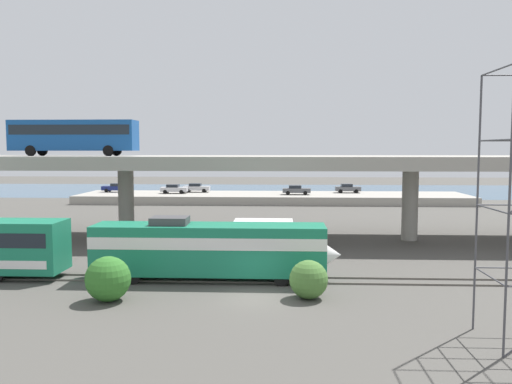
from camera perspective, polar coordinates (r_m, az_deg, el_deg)
The scene contains 16 objects.
ground_plane at distance 30.95m, azimuth 0.02°, elevation -11.47°, with size 260.00×260.00×0.00m, color #4C4944.
rail_strip_near at distance 34.06m, azimuth 0.29°, elevation -9.85°, with size 110.00×0.12×0.12m, color #59544C.
rail_strip_far at distance 35.51m, azimuth 0.40°, elevation -9.24°, with size 110.00×0.12×0.12m, color #59544C.
train_locomotive at distance 34.52m, azimuth -3.88°, elevation -6.04°, with size 16.22×3.04×4.18m.
highway_overpass at distance 49.72m, azimuth 1.13°, elevation 3.06°, with size 96.00×11.57×7.96m.
transit_bus_on_overpass at distance 53.32m, azimuth -19.23°, elevation 5.96°, with size 12.00×2.68×3.40m.
service_truck_east at distance 41.39m, azimuth -0.41°, elevation -5.00°, with size 6.80×2.46×3.04m.
pier_parking_lot at distance 85.07m, azimuth 1.80°, elevation -0.64°, with size 62.46×12.15×1.32m, color #9E998E.
parked_car_0 at distance 88.83m, azimuth -6.52°, elevation 0.48°, with size 4.41×1.98×1.50m.
parked_car_1 at distance 88.30m, azimuth 9.97°, elevation 0.42°, with size 4.15×1.85×1.50m.
parked_car_2 at distance 86.80m, azimuth -8.94°, elevation 0.36°, with size 4.31×1.97×1.50m.
parked_car_3 at distance 83.77m, azimuth 4.41°, elevation 0.24°, with size 4.44×1.91×1.50m.
parked_car_4 at distance 91.55m, azimuth -14.98°, elevation 0.48°, with size 4.65×1.89×1.50m.
harbor_water at distance 108.04m, azimuth 2.00°, elevation 0.15°, with size 140.00×36.00×0.01m, color #385B7A.
shrub_left at distance 31.13m, azimuth -15.85°, elevation -9.11°, with size 2.57×2.57×2.57m, color #307028.
shrub_right at distance 30.65m, azimuth 5.76°, elevation -9.48°, with size 2.24×2.24×2.24m, color #477533.
Camera 1 is at (1.42, -29.68, 8.64)m, focal length 36.65 mm.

